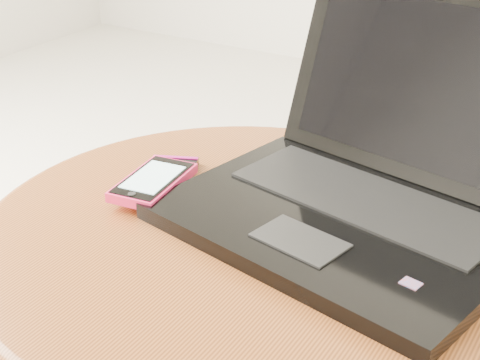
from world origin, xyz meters
The scene contains 4 objects.
table centered at (0.07, -0.09, 0.40)m, with size 0.64×0.64×0.51m.
laptop centered at (0.18, 0.01, 0.56)m, with size 0.45×0.43×0.25m.
phone_black centered at (-0.08, -0.04, 0.52)m, with size 0.11×0.14×0.01m.
phone_pink centered at (-0.07, -0.08, 0.53)m, with size 0.08×0.13×0.01m.
Camera 1 is at (0.45, -0.74, 0.95)m, focal length 55.01 mm.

